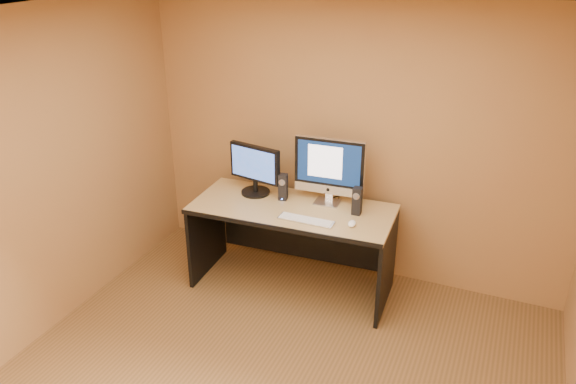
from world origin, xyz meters
name	(u,v)px	position (x,y,z in m)	size (l,w,h in m)	color
walls	(258,242)	(0.00, 0.00, 1.30)	(4.00, 4.00, 2.60)	olive
ceiling	(252,25)	(0.00, 0.00, 2.60)	(4.00, 4.00, 0.00)	white
desk	(292,248)	(-0.37, 1.42, 0.41)	(1.79, 0.78, 0.83)	tan
imac	(328,171)	(-0.11, 1.63, 1.14)	(0.64, 0.23, 0.62)	silver
second_monitor	(255,170)	(-0.80, 1.57, 1.06)	(0.54, 0.27, 0.47)	black
speaker_left	(283,187)	(-0.51, 1.55, 0.95)	(0.08, 0.08, 0.25)	black
speaker_right	(357,201)	(0.20, 1.53, 0.95)	(0.08, 0.08, 0.25)	black
keyboard	(306,220)	(-0.16, 1.23, 0.84)	(0.48, 0.13, 0.02)	silver
mouse	(352,223)	(0.22, 1.30, 0.85)	(0.06, 0.11, 0.04)	white
cable_a	(338,200)	(-0.04, 1.73, 0.83)	(0.01, 0.01, 0.25)	black
cable_b	(330,199)	(-0.11, 1.72, 0.83)	(0.01, 0.01, 0.20)	black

